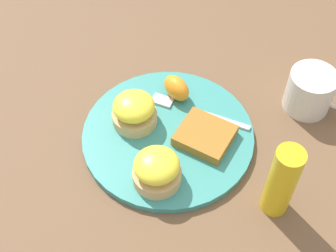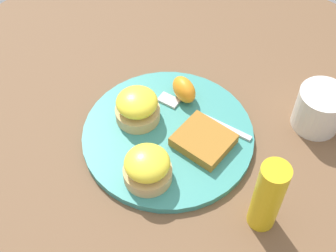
{
  "view_description": "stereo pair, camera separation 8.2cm",
  "coord_description": "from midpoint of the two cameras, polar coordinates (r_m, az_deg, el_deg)",
  "views": [
    {
      "loc": [
        0.26,
        -0.44,
        0.68
      ],
      "look_at": [
        0.0,
        0.0,
        0.03
      ],
      "focal_mm": 50.0,
      "sensor_mm": 36.0,
      "label": 1
    },
    {
      "loc": [
        0.32,
        -0.39,
        0.68
      ],
      "look_at": [
        0.0,
        0.0,
        0.03
      ],
      "focal_mm": 50.0,
      "sensor_mm": 36.0,
      "label": 2
    }
  ],
  "objects": [
    {
      "name": "condiment_bottle",
      "position": [
        0.72,
        15.32,
        -8.55
      ],
      "size": [
        0.04,
        0.04,
        0.15
      ],
      "primitive_type": "cylinder",
      "color": "gold",
      "rests_on": "ground_plane"
    },
    {
      "name": "ground_plane",
      "position": [
        0.85,
        2.77,
        -1.6
      ],
      "size": [
        1.1,
        1.1,
        0.0
      ],
      "primitive_type": "plane",
      "color": "brown"
    },
    {
      "name": "fork",
      "position": [
        0.86,
        6.34,
        1.31
      ],
      "size": [
        0.19,
        0.04,
        0.0
      ],
      "color": "silver",
      "rests_on": "plate"
    },
    {
      "name": "orange_wedge",
      "position": [
        0.88,
        4.65,
        4.29
      ],
      "size": [
        0.07,
        0.06,
        0.04
      ],
      "primitive_type": "ellipsoid",
      "rotation": [
        0.0,
        0.0,
        2.76
      ],
      "color": "orange",
      "rests_on": "plate"
    },
    {
      "name": "sandwich_benedict_left",
      "position": [
        0.83,
        -0.98,
        2.17
      ],
      "size": [
        0.08,
        0.08,
        0.06
      ],
      "color": "tan",
      "rests_on": "plate"
    },
    {
      "name": "cup",
      "position": [
        0.89,
        20.57,
        1.77
      ],
      "size": [
        0.11,
        0.09,
        0.08
      ],
      "color": "silver",
      "rests_on": "ground_plane"
    },
    {
      "name": "hashbrown_patty",
      "position": [
        0.82,
        7.22,
        -1.91
      ],
      "size": [
        0.09,
        0.08,
        0.02
      ],
      "primitive_type": "cube",
      "rotation": [
        0.0,
        0.0,
        0.01
      ],
      "color": "#A06926",
      "rests_on": "plate"
    },
    {
      "name": "sandwich_benedict_right",
      "position": [
        0.76,
        0.56,
        -5.27
      ],
      "size": [
        0.08,
        0.08,
        0.06
      ],
      "color": "tan",
      "rests_on": "plate"
    },
    {
      "name": "plate",
      "position": [
        0.84,
        2.78,
        -1.31
      ],
      "size": [
        0.31,
        0.31,
        0.01
      ],
      "primitive_type": "cylinder",
      "color": "teal",
      "rests_on": "ground_plane"
    }
  ]
}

